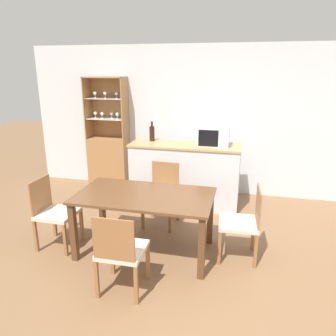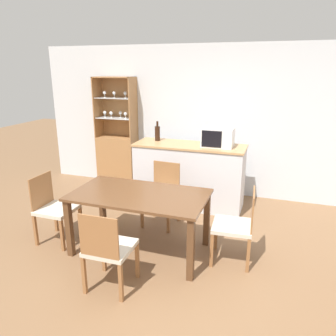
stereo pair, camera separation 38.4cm
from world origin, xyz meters
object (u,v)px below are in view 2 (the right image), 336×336
at_px(dining_table, 139,202).
at_px(dining_chair_head_far, 162,194).
at_px(dining_chair_side_left_near, 54,208).
at_px(microwave, 218,137).
at_px(display_cabinet, 118,153).
at_px(dining_chair_side_right_far, 236,225).
at_px(dining_chair_head_near, 108,249).
at_px(wine_bottle, 157,133).

distance_m(dining_table, dining_chair_head_far, 0.80).
xyz_separation_m(dining_chair_side_left_near, microwave, (1.76, 1.70, 0.70)).
height_order(display_cabinet, dining_chair_side_right_far, display_cabinet).
relative_size(dining_chair_side_right_far, microwave, 1.88).
height_order(dining_chair_head_far, microwave, microwave).
height_order(dining_table, dining_chair_head_far, dining_chair_head_far).
relative_size(dining_chair_head_near, wine_bottle, 2.73).
relative_size(dining_chair_head_far, dining_chair_head_near, 1.00).
distance_m(dining_chair_side_right_far, dining_chair_head_near, 1.46).
relative_size(display_cabinet, dining_chair_head_near, 2.30).
height_order(display_cabinet, dining_chair_head_far, display_cabinet).
distance_m(display_cabinet, wine_bottle, 1.18).
height_order(dining_table, microwave, microwave).
distance_m(display_cabinet, dining_chair_side_left_near, 2.23).
bearing_deg(dining_chair_head_far, dining_chair_head_near, 93.82).
bearing_deg(dining_chair_head_near, wine_bottle, 98.16).
bearing_deg(dining_chair_head_near, dining_chair_head_far, 88.94).
relative_size(display_cabinet, dining_table, 1.26).
relative_size(dining_chair_side_left_near, microwave, 1.88).
distance_m(dining_chair_side_left_near, microwave, 2.54).
xyz_separation_m(dining_chair_head_near, microwave, (0.62, 2.34, 0.70)).
height_order(dining_chair_head_far, dining_chair_head_near, same).
relative_size(dining_chair_head_far, wine_bottle, 2.73).
bearing_deg(dining_table, microwave, 68.23).
xyz_separation_m(dining_chair_side_right_far, wine_bottle, (-1.53, 1.52, 0.69)).
bearing_deg(wine_bottle, dining_chair_side_left_near, -112.56).
distance_m(dining_chair_head_near, dining_chair_side_left_near, 1.31).
relative_size(dining_table, dining_chair_head_far, 1.83).
bearing_deg(wine_bottle, display_cabinet, 156.54).
bearing_deg(wine_bottle, dining_table, -76.71).
xyz_separation_m(dining_chair_side_right_far, dining_chair_side_left_near, (-2.27, -0.27, 0.00)).
relative_size(dining_chair_side_right_far, wine_bottle, 2.73).
distance_m(dining_table, dining_chair_side_right_far, 1.16).
height_order(dining_chair_side_left_near, wine_bottle, wine_bottle).
xyz_separation_m(dining_chair_head_far, wine_bottle, (-0.39, 0.88, 0.69)).
relative_size(dining_chair_head_near, microwave, 1.88).
xyz_separation_m(dining_table, microwave, (0.62, 1.56, 0.52)).
distance_m(dining_chair_head_far, dining_chair_side_left_near, 1.46).
xyz_separation_m(display_cabinet, dining_chair_side_left_near, (0.22, -2.21, -0.16)).
bearing_deg(microwave, dining_chair_side_left_near, -136.04).
xyz_separation_m(dining_chair_head_far, microwave, (0.62, 0.78, 0.70)).
distance_m(dining_chair_side_right_far, wine_bottle, 2.26).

